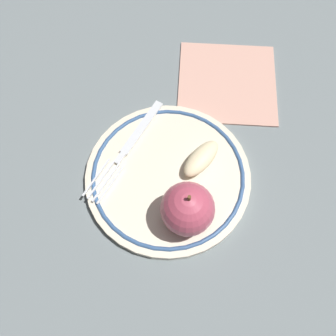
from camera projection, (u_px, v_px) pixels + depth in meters
ground_plane at (171, 166)px, 0.55m from camera, size 2.00×2.00×0.00m
plate at (168, 176)px, 0.53m from camera, size 0.23×0.23×0.02m
apple_red_whole at (188, 209)px, 0.47m from camera, size 0.07×0.07×0.08m
apple_slice_front at (201, 158)px, 0.52m from camera, size 0.07×0.06×0.02m
fork at (129, 146)px, 0.54m from camera, size 0.16×0.12×0.00m
napkin_folded at (227, 82)px, 0.61m from camera, size 0.21×0.21×0.01m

